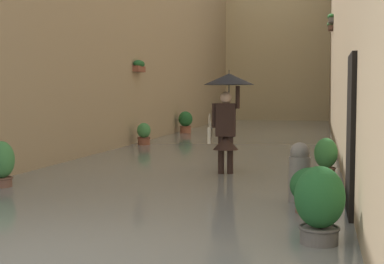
{
  "coord_description": "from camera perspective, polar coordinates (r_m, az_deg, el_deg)",
  "views": [
    {
      "loc": [
        -2.67,
        4.28,
        1.68
      ],
      "look_at": [
        -0.34,
        -5.3,
        0.99
      ],
      "focal_mm": 50.01,
      "sensor_mm": 36.0,
      "label": 1
    }
  ],
  "objects": [
    {
      "name": "ground_plane",
      "position": [
        18.55,
        5.34,
        -1.18
      ],
      "size": [
        70.02,
        70.02,
        0.0
      ],
      "primitive_type": "plane",
      "color": "slate"
    },
    {
      "name": "potted_plant_mid_right",
      "position": [
        9.55,
        -19.63,
        -3.38
      ],
      "size": [
        0.43,
        0.43,
        0.9
      ],
      "color": "brown",
      "rests_on": "ground_plane"
    },
    {
      "name": "potted_plant_near_right",
      "position": [
        21.55,
        -0.7,
        1.03
      ],
      "size": [
        0.57,
        0.57,
        1.0
      ],
      "color": "#9E563D",
      "rests_on": "ground_plane"
    },
    {
      "name": "potted_plant_mid_left",
      "position": [
        7.22,
        12.5,
        -6.23
      ],
      "size": [
        0.54,
        0.54,
        0.73
      ],
      "color": "brown",
      "rests_on": "ground_plane"
    },
    {
      "name": "building_facade_far",
      "position": [
        33.57,
        9.17,
        11.35
      ],
      "size": [
        9.74,
        1.8,
        11.97
      ],
      "primitive_type": "cube",
      "color": "tan",
      "rests_on": "ground_plane"
    },
    {
      "name": "person_wading",
      "position": [
        10.44,
        3.77,
        3.01
      ],
      "size": [
        0.98,
        0.98,
        2.16
      ],
      "color": "black",
      "rests_on": "ground_plane"
    },
    {
      "name": "flood_water",
      "position": [
        18.55,
        5.34,
        -0.99
      ],
      "size": [
        6.94,
        34.01,
        0.13
      ],
      "primitive_type": "cube",
      "color": "slate",
      "rests_on": "ground_plane"
    },
    {
      "name": "mooring_bollard",
      "position": [
        7.93,
        11.38,
        -4.67
      ],
      "size": [
        0.31,
        0.31,
        0.99
      ],
      "color": "gray",
      "rests_on": "ground_plane"
    },
    {
      "name": "building_facade_right",
      "position": [
        19.68,
        -6.38,
        12.79
      ],
      "size": [
        2.04,
        32.01,
        9.37
      ],
      "color": "tan",
      "rests_on": "ground_plane"
    },
    {
      "name": "potted_plant_near_left",
      "position": [
        10.68,
        14.08,
        -2.71
      ],
      "size": [
        0.45,
        0.45,
        0.84
      ],
      "color": "brown",
      "rests_on": "ground_plane"
    },
    {
      "name": "potted_plant_far_right",
      "position": [
        16.6,
        -5.16,
        -0.35
      ],
      "size": [
        0.42,
        0.42,
        0.8
      ],
      "color": "brown",
      "rests_on": "ground_plane"
    },
    {
      "name": "potted_plant_far_left",
      "position": [
        5.77,
        13.44,
        -7.77
      ],
      "size": [
        0.52,
        0.52,
        0.94
      ],
      "color": "#66605B",
      "rests_on": "ground_plane"
    }
  ]
}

